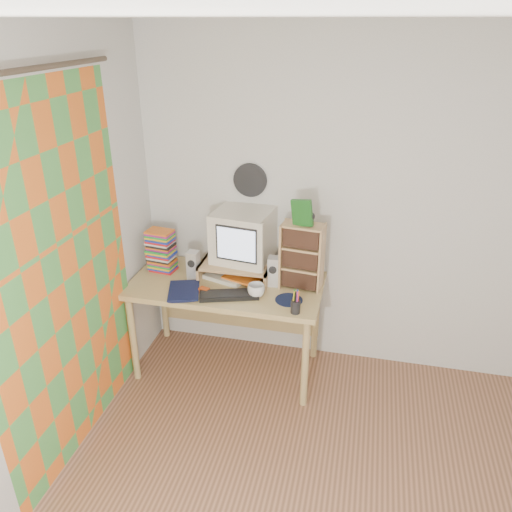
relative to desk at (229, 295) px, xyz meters
The scene contains 20 objects.
ceiling 2.59m from the desk, 54.49° to the right, with size 3.50×3.50×0.00m, color white.
back_wall 1.25m from the desk, 16.59° to the left, with size 3.50×3.50×0.00m, color silver.
curtain 1.29m from the desk, 125.22° to the right, with size 2.20×2.20×0.00m, color orange.
wall_disc 0.87m from the desk, 70.78° to the left, with size 0.25×0.25×0.02m, color black.
desk is the anchor object (origin of this frame).
monitor_riser 0.24m from the desk, 36.34° to the left, with size 0.52×0.30×0.12m.
crt_monitor 0.46m from the desk, 45.74° to the left, with size 0.40×0.40×0.38m, color beige.
speaker_left 0.35m from the desk, behind, with size 0.08×0.08×0.22m, color silver.
speaker_right 0.42m from the desk, ahead, with size 0.08×0.08×0.22m, color silver.
keyboard 0.30m from the desk, 72.66° to the right, with size 0.41×0.14×0.03m, color black.
dvd_stack 0.59m from the desk, behind, with size 0.19×0.13×0.27m, color brown, non-canonical shape.
cd_rack 0.66m from the desk, ahead, with size 0.29×0.15×0.48m, color tan.
mug 0.38m from the desk, 37.97° to the right, with size 0.12×0.12×0.09m, color silver.
diary 0.49m from the desk, 139.89° to the right, with size 0.26×0.20×0.05m, color #0E1435.
mousepad 0.55m from the desk, 22.18° to the right, with size 0.19×0.19×0.00m, color black.
pen_cup 0.69m from the desk, 32.05° to the right, with size 0.06×0.06×0.13m, color black, non-canonical shape.
papers 0.16m from the desk, 32.02° to the left, with size 0.30×0.22×0.04m, color silver, non-canonical shape.
red_box 0.30m from the desk, 115.40° to the right, with size 0.07×0.04×0.04m, color #AA3B12.
game_box 0.88m from the desk, ahead, with size 0.14×0.03×0.18m, color #19571B.
webcam 0.89m from the desk, ahead, with size 0.06×0.06×0.10m, color black, non-canonical shape.
Camera 1 is at (-0.09, -1.69, 2.50)m, focal length 35.00 mm.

